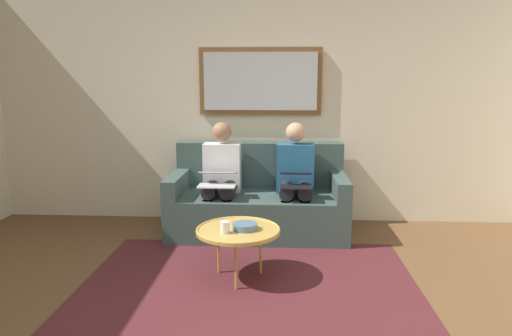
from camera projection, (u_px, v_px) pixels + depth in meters
name	position (u px, v px, depth m)	size (l,w,h in m)	color
wall_rear	(261.00, 104.00, 5.11)	(6.00, 0.12, 2.60)	beige
area_rug	(250.00, 281.00, 3.64)	(2.60, 1.80, 0.01)	#4C1E23
couch	(258.00, 202.00, 4.82)	(1.79, 0.90, 0.90)	#384C47
framed_mirror	(260.00, 81.00, 4.97)	(1.32, 0.05, 0.72)	brown
coffee_table	(238.00, 231.00, 3.62)	(0.66, 0.66, 0.42)	tan
cup	(225.00, 227.00, 3.52)	(0.07, 0.07, 0.09)	silver
bowl	(245.00, 226.00, 3.60)	(0.20, 0.20, 0.05)	slate
person_left	(295.00, 176.00, 4.68)	(0.38, 0.58, 1.14)	#235B84
laptop_black	(296.00, 179.00, 4.43)	(0.30, 0.32, 0.14)	black
person_right	(221.00, 175.00, 4.72)	(0.38, 0.58, 1.14)	silver
laptop_silver	(218.00, 178.00, 4.47)	(0.36, 0.32, 0.14)	silver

